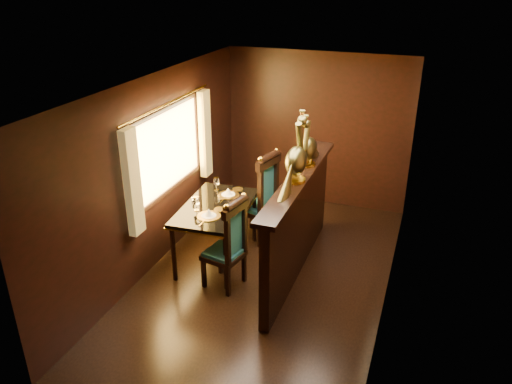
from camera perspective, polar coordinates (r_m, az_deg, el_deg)
ground at (r=6.54m, az=1.08°, el=-9.76°), size 5.00×5.00×0.00m
room_shell at (r=5.84m, az=0.47°, el=3.44°), size 3.04×5.04×2.52m
partition at (r=6.34m, az=4.77°, el=-3.51°), size 0.26×2.70×1.36m
dining_table at (r=6.59m, az=-4.64°, el=-2.10°), size 0.93×1.43×1.01m
chair_left at (r=6.04m, az=-2.86°, el=-5.69°), size 0.52×0.54×1.24m
chair_right at (r=7.05m, az=0.84°, el=-0.35°), size 0.60×0.62×1.38m
peacock_left at (r=5.74m, az=4.65°, el=4.96°), size 0.26×0.69×0.82m
peacock_right at (r=6.26m, az=6.02°, el=6.07°), size 0.22×0.60×0.71m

